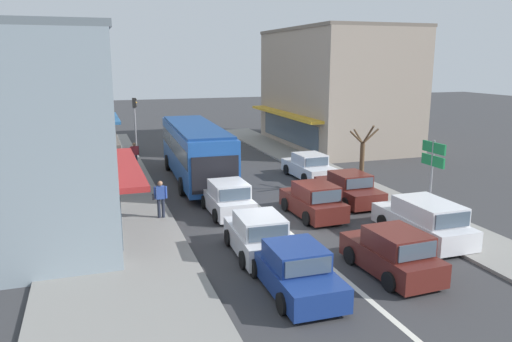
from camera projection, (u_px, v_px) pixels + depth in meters
name	position (u px, v px, depth m)	size (l,w,h in m)	color
ground_plane	(278.00, 223.00, 21.34)	(140.00, 140.00, 0.00)	#353538
lane_centre_line	(250.00, 199.00, 25.04)	(0.20, 28.00, 0.01)	silver
sidewalk_left	(107.00, 199.00, 24.77)	(5.20, 44.00, 0.14)	gray
kerb_right	(341.00, 179.00, 28.80)	(2.80, 44.00, 0.12)	gray
shopfront_corner_near	(9.00, 139.00, 18.10)	(8.20, 8.27, 8.02)	#84939E
shopfront_mid_block	(34.00, 118.00, 26.49)	(7.47, 9.44, 7.63)	beige
shopfront_far_end	(45.00, 100.00, 34.30)	(8.72, 7.04, 8.22)	gray
building_right_far	(335.00, 88.00, 39.86)	(9.01, 13.54, 9.22)	gray
city_bus	(196.00, 149.00, 28.35)	(3.03, 10.94, 3.23)	#1E4C99
hatchback_behind_bus_near	(258.00, 236.00, 17.71)	(1.93, 3.76, 1.54)	silver
hatchback_behind_bus_mid	(228.00, 199.00, 22.43)	(1.84, 3.71, 1.54)	silver
hatchback_adjacent_lane_trail	(392.00, 253.00, 16.12)	(1.95, 3.77, 1.54)	#561E19
hatchback_adjacent_lane_lead	(313.00, 201.00, 22.08)	(1.92, 3.76, 1.54)	#561E19
sedan_queue_gap_filler	(295.00, 270.00, 14.97)	(1.94, 4.22, 1.47)	navy
parked_wagon_kerb_front	(424.00, 221.00, 19.29)	(1.95, 4.50, 1.58)	silver
parked_sedan_kerb_second	(349.00, 189.00, 24.38)	(1.93, 4.22, 1.47)	#561E19
parked_sedan_kerb_third	(309.00, 167.00, 29.28)	(2.00, 4.25, 1.47)	silver
traffic_light_downstreet	(135.00, 117.00, 35.38)	(0.33, 0.24, 4.20)	gray
directional_road_sign	(433.00, 162.00, 20.61)	(0.10, 1.40, 3.60)	gray
street_tree_right	(362.00, 161.00, 25.84)	(1.69, 1.95, 3.68)	brown
pedestrian_with_handbag_near	(160.00, 197.00, 21.43)	(0.66, 0.27, 1.63)	#232838
pedestrian_browsing_midblock	(135.00, 154.00, 31.22)	(0.56, 0.29, 1.63)	#232838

